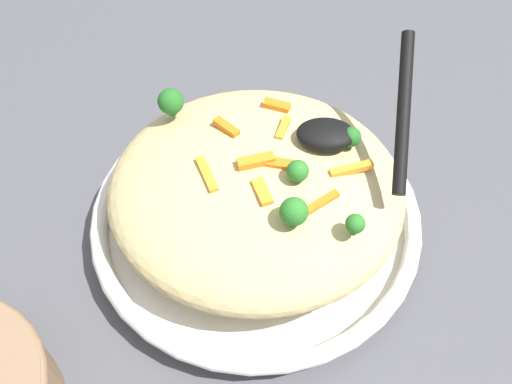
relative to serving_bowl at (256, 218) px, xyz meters
The scene contains 18 objects.
ground_plane 0.02m from the serving_bowl, ahead, with size 2.40×2.40×0.00m, color #4C4C51.
serving_bowl is the anchor object (origin of this frame).
pasta_mound 0.05m from the serving_bowl, ahead, with size 0.29×0.27×0.08m, color #D1BA7A.
carrot_piece_0 0.11m from the serving_bowl, 34.38° to the right, with size 0.04×0.01×0.01m, color orange.
carrot_piece_1 0.10m from the serving_bowl, 124.14° to the left, with size 0.03×0.01×0.01m, color orange.
carrot_piece_2 0.10m from the serving_bowl, 61.84° to the left, with size 0.03×0.01×0.01m, color orange.
carrot_piece_3 0.09m from the serving_bowl, 78.77° to the right, with size 0.03×0.01×0.01m, color orange.
carrot_piece_4 0.09m from the serving_bowl, 139.11° to the right, with size 0.03×0.01×0.01m, color orange.
carrot_piece_5 0.09m from the serving_bowl, ahead, with size 0.03×0.01×0.01m, color orange.
carrot_piece_6 0.12m from the serving_bowl, ahead, with size 0.04×0.01×0.01m, color orange.
carrot_piece_7 0.12m from the serving_bowl, 77.25° to the left, with size 0.03×0.01×0.01m, color orange.
carrot_piece_8 0.10m from the serving_bowl, 163.55° to the right, with size 0.04×0.01×0.01m, color orange.
broccoli_floret_0 0.14m from the serving_bowl, 38.45° to the right, with size 0.02×0.02×0.02m.
broccoli_floret_1 0.13m from the serving_bowl, 19.83° to the left, with size 0.02×0.02×0.02m.
broccoli_floret_2 0.15m from the serving_bowl, 141.01° to the left, with size 0.03×0.03×0.03m.
broccoli_floret_3 0.11m from the serving_bowl, 22.61° to the right, with size 0.02×0.02×0.02m.
broccoli_floret_4 0.12m from the serving_bowl, 60.81° to the right, with size 0.02×0.02×0.03m.
serving_spoon 0.14m from the serving_bowl, 19.62° to the left, with size 0.10×0.14×0.09m.
Camera 1 is at (0.01, -0.33, 0.51)m, focal length 39.73 mm.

